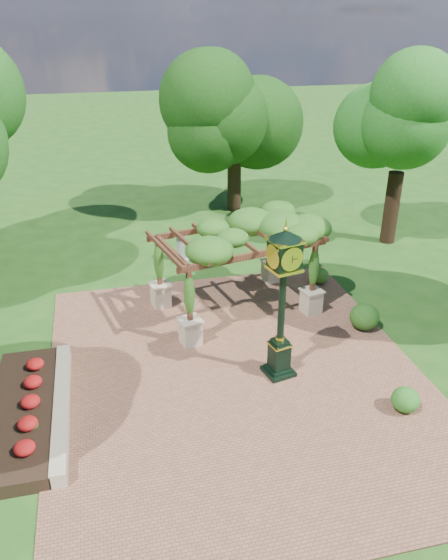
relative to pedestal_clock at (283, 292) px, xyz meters
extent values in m
plane|color=#1E4714|center=(-1.13, -0.80, -2.56)|extent=(120.00, 120.00, 0.00)
cube|color=brown|center=(-1.13, 0.20, -2.54)|extent=(10.00, 12.00, 0.04)
cube|color=#C6B793|center=(-5.73, -0.30, -2.36)|extent=(0.35, 5.00, 0.40)
cube|color=red|center=(-6.63, -0.30, -2.38)|extent=(1.50, 5.00, 0.36)
cube|color=black|center=(0.00, 0.00, -2.47)|extent=(0.90, 0.90, 0.11)
cube|color=black|center=(0.00, 0.00, -1.96)|extent=(0.56, 0.56, 0.84)
cube|color=yellow|center=(0.00, 0.00, -1.59)|extent=(0.63, 0.63, 0.04)
cylinder|color=black|center=(0.00, 0.00, -0.37)|extent=(0.22, 0.22, 2.15)
cube|color=black|center=(0.00, 0.00, 1.04)|extent=(0.78, 0.78, 0.66)
cylinder|color=white|center=(0.07, -0.33, 1.04)|extent=(0.55, 0.15, 0.56)
cone|color=black|center=(0.00, 0.00, 1.55)|extent=(1.01, 1.01, 0.23)
sphere|color=yellow|center=(0.00, 0.00, 1.69)|extent=(0.13, 0.13, 0.13)
cube|color=beige|center=(-2.08, 2.04, -2.14)|extent=(0.67, 0.67, 0.77)
cube|color=#512C1B|center=(-2.08, 2.04, -0.92)|extent=(0.16, 0.16, 1.58)
cube|color=beige|center=(2.10, 2.98, -2.14)|extent=(0.67, 0.67, 0.77)
cube|color=#512C1B|center=(2.10, 2.98, -0.92)|extent=(0.16, 0.16, 1.58)
cube|color=beige|center=(-2.64, 4.55, -2.14)|extent=(0.67, 0.67, 0.77)
cube|color=#512C1B|center=(-2.64, 4.55, -0.92)|extent=(0.16, 0.16, 1.58)
cube|color=beige|center=(1.54, 5.48, -2.14)|extent=(0.67, 0.67, 0.77)
cube|color=#512C1B|center=(1.54, 5.48, -0.92)|extent=(0.16, 0.16, 1.58)
cube|color=#512C1B|center=(0.01, 2.51, -0.06)|extent=(4.87, 1.21, 0.19)
cube|color=#512C1B|center=(-0.55, 5.02, -0.06)|extent=(4.87, 1.21, 0.19)
ellipsoid|color=#295819|center=(-0.27, 3.76, 0.17)|extent=(5.52, 4.10, 0.86)
cube|color=gray|center=(-1.39, 8.13, -2.51)|extent=(0.62, 0.62, 0.11)
cylinder|color=gray|center=(-1.39, 8.13, -2.00)|extent=(0.32, 0.32, 1.01)
cylinder|color=gray|center=(-1.39, 8.13, -1.47)|extent=(0.59, 0.59, 0.06)
ellipsoid|color=#26611B|center=(2.56, -2.19, -2.21)|extent=(0.88, 0.88, 0.63)
ellipsoid|color=#204A14|center=(3.33, 1.63, -2.11)|extent=(1.08, 1.08, 0.82)
ellipsoid|color=#2E5C1A|center=(3.20, 4.90, -2.23)|extent=(0.79, 0.79, 0.60)
cylinder|color=#302213|center=(2.20, 13.62, -1.24)|extent=(0.66, 0.66, 2.64)
ellipsoid|color=#15380E|center=(2.20, 13.62, 2.17)|extent=(4.47, 4.47, 4.18)
cylinder|color=black|center=(7.61, 8.05, -1.04)|extent=(0.62, 0.62, 3.05)
ellipsoid|color=#1F5B1A|center=(7.61, 8.05, 2.89)|extent=(3.87, 3.87, 4.81)
camera|label=1|loc=(-4.28, -11.61, 6.44)|focal=35.00mm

